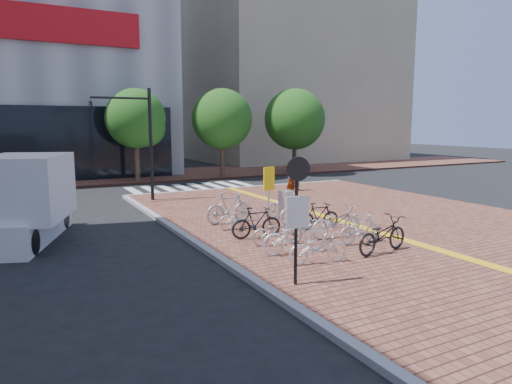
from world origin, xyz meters
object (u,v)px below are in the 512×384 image
bike_3 (257,223)px  notice_sign (297,205)px  bike_0 (318,247)px  utility_box (286,205)px  pedestrian_b (297,177)px  bike_8 (337,222)px  bike_9 (319,216)px  box_truck (16,201)px  bike_4 (239,217)px  bike_1 (294,236)px  bike_10 (298,211)px  bike_5 (229,208)px  bike_7 (361,229)px  bike_11 (284,205)px  traffic_light_pole (124,124)px  pedestrian_a (292,180)px  yellow_sign (269,184)px  bike_6 (382,235)px  bike_2 (278,231)px

bike_3 → notice_sign: bearing=170.4°
bike_0 → utility_box: utility_box is taller
pedestrian_b → bike_8: bearing=-94.0°
bike_9 → box_truck: box_truck is taller
bike_8 → pedestrian_b: 10.54m
notice_sign → bike_4: bearing=77.1°
utility_box → bike_4: bearing=-163.3°
bike_1 → bike_4: size_ratio=1.22×
bike_3 → bike_10: bearing=-56.7°
bike_5 → bike_9: bearing=-140.6°
bike_5 → notice_sign: 7.10m
pedestrian_b → utility_box: 7.69m
bike_3 → utility_box: utility_box is taller
bike_8 → bike_4: bearing=40.3°
bike_7 → box_truck: 11.13m
pedestrian_b → utility_box: size_ratio=1.42×
bike_3 → bike_4: size_ratio=1.07×
bike_11 → utility_box: size_ratio=1.51×
utility_box → bike_3: bearing=-138.4°
bike_4 → traffic_light_pole: size_ratio=0.30×
pedestrian_a → notice_sign: size_ratio=0.60×
bike_10 → utility_box: (0.07, 0.96, 0.06)m
bike_0 → bike_4: bike_0 is taller
bike_11 → yellow_sign: (-0.83, -0.25, 0.93)m
bike_10 → box_truck: bearing=68.4°
bike_1 → notice_sign: notice_sign is taller
utility_box → bike_8: bearing=-90.9°
bike_9 → bike_1: bearing=140.9°
bike_6 → box_truck: box_truck is taller
bike_10 → bike_1: bearing=139.1°
bike_1 → pedestrian_b: (6.87, 10.49, 0.27)m
bike_6 → pedestrian_a: size_ratio=1.12×
bike_6 → bike_10: bike_6 is taller
bike_8 → pedestrian_a: size_ratio=1.10×
bike_1 → bike_3: size_ratio=1.14×
bike_5 → bike_7: bearing=-158.7°
bike_0 → bike_6: size_ratio=0.83×
bike_8 → box_truck: (-9.29, 4.81, 0.69)m
bike_11 → utility_box: 0.36m
bike_0 → utility_box: bearing=-13.3°
bike_4 → bike_9: bike_9 is taller
bike_10 → pedestrian_a: size_ratio=0.91×
yellow_sign → notice_sign: notice_sign is taller
bike_1 → bike_5: (0.07, 4.64, 0.07)m
bike_7 → notice_sign: notice_sign is taller
bike_2 → box_truck: bearing=66.5°
bike_10 → bike_2: bearing=129.4°
bike_2 → traffic_light_pole: bearing=23.7°
bike_9 → bike_11: bearing=8.2°
bike_2 → bike_7: bike_7 is taller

